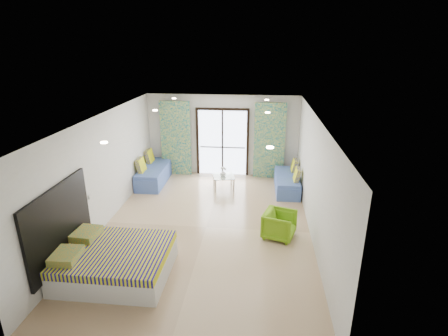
# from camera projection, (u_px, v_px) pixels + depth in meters

# --- Properties ---
(floor) EXTENTS (5.00, 7.50, 0.01)m
(floor) POSITION_uv_depth(u_px,v_px,m) (206.00, 227.00, 8.56)
(floor) COLOR #A38361
(floor) RESTS_ON ground
(ceiling) EXTENTS (5.00, 7.50, 0.01)m
(ceiling) POSITION_uv_depth(u_px,v_px,m) (204.00, 118.00, 7.65)
(ceiling) COLOR silver
(ceiling) RESTS_ON ground
(wall_back) EXTENTS (5.00, 0.01, 2.70)m
(wall_back) POSITION_uv_depth(u_px,v_px,m) (223.00, 136.00, 11.61)
(wall_back) COLOR silver
(wall_back) RESTS_ON ground
(wall_front) EXTENTS (5.00, 0.01, 2.70)m
(wall_front) POSITION_uv_depth(u_px,v_px,m) (161.00, 278.00, 4.60)
(wall_front) COLOR silver
(wall_front) RESTS_ON ground
(wall_left) EXTENTS (0.01, 7.50, 2.70)m
(wall_left) POSITION_uv_depth(u_px,v_px,m) (102.00, 172.00, 8.35)
(wall_left) COLOR silver
(wall_left) RESTS_ON ground
(wall_right) EXTENTS (0.01, 7.50, 2.70)m
(wall_right) POSITION_uv_depth(u_px,v_px,m) (315.00, 180.00, 7.86)
(wall_right) COLOR silver
(wall_right) RESTS_ON ground
(balcony_door) EXTENTS (1.76, 0.08, 2.28)m
(balcony_door) POSITION_uv_depth(u_px,v_px,m) (222.00, 138.00, 11.62)
(balcony_door) COLOR black
(balcony_door) RESTS_ON floor
(balcony_rail) EXTENTS (1.52, 0.03, 0.04)m
(balcony_rail) POSITION_uv_depth(u_px,v_px,m) (223.00, 147.00, 11.73)
(balcony_rail) COLOR #595451
(balcony_rail) RESTS_ON balcony_door
(curtain_left) EXTENTS (1.00, 0.10, 2.50)m
(curtain_left) POSITION_uv_depth(u_px,v_px,m) (176.00, 139.00, 11.63)
(curtain_left) COLOR beige
(curtain_left) RESTS_ON floor
(curtain_right) EXTENTS (1.00, 0.10, 2.50)m
(curtain_right) POSITION_uv_depth(u_px,v_px,m) (269.00, 141.00, 11.33)
(curtain_right) COLOR beige
(curtain_right) RESTS_ON floor
(downlight_a) EXTENTS (0.12, 0.12, 0.02)m
(downlight_a) POSITION_uv_depth(u_px,v_px,m) (104.00, 142.00, 5.92)
(downlight_a) COLOR #FFE0B2
(downlight_a) RESTS_ON ceiling
(downlight_b) EXTENTS (0.12, 0.12, 0.02)m
(downlight_b) POSITION_uv_depth(u_px,v_px,m) (270.00, 147.00, 5.65)
(downlight_b) COLOR #FFE0B2
(downlight_b) RESTS_ON ceiling
(downlight_c) EXTENTS (0.12, 0.12, 0.02)m
(downlight_c) POSITION_uv_depth(u_px,v_px,m) (155.00, 110.00, 8.73)
(downlight_c) COLOR #FFE0B2
(downlight_c) RESTS_ON ceiling
(downlight_d) EXTENTS (0.12, 0.12, 0.02)m
(downlight_d) POSITION_uv_depth(u_px,v_px,m) (268.00, 113.00, 8.46)
(downlight_d) COLOR #FFE0B2
(downlight_d) RESTS_ON ceiling
(downlight_e) EXTENTS (0.12, 0.12, 0.02)m
(downlight_e) POSITION_uv_depth(u_px,v_px,m) (174.00, 98.00, 10.60)
(downlight_e) COLOR #FFE0B2
(downlight_e) RESTS_ON ceiling
(downlight_f) EXTENTS (0.12, 0.12, 0.02)m
(downlight_f) POSITION_uv_depth(u_px,v_px,m) (267.00, 100.00, 10.33)
(downlight_f) COLOR #FFE0B2
(downlight_f) RESTS_ON ceiling
(headboard) EXTENTS (0.06, 2.10, 1.50)m
(headboard) POSITION_uv_depth(u_px,v_px,m) (60.00, 224.00, 6.56)
(headboard) COLOR black
(headboard) RESTS_ON floor
(switch_plate) EXTENTS (0.02, 0.10, 0.10)m
(switch_plate) POSITION_uv_depth(u_px,v_px,m) (90.00, 197.00, 7.74)
(switch_plate) COLOR silver
(switch_plate) RESTS_ON wall_left
(bed) EXTENTS (2.04, 1.66, 0.70)m
(bed) POSITION_uv_depth(u_px,v_px,m) (114.00, 261.00, 6.72)
(bed) COLOR silver
(bed) RESTS_ON floor
(daybed_left) EXTENTS (0.78, 1.95, 0.96)m
(daybed_left) POSITION_uv_depth(u_px,v_px,m) (154.00, 173.00, 11.23)
(daybed_left) COLOR #4560A5
(daybed_left) RESTS_ON floor
(daybed_right) EXTENTS (0.70, 1.75, 0.86)m
(daybed_right) POSITION_uv_depth(u_px,v_px,m) (287.00, 182.00, 10.63)
(daybed_right) COLOR #4560A5
(daybed_right) RESTS_ON floor
(coffee_table) EXTENTS (0.76, 0.76, 0.73)m
(coffee_table) POSITION_uv_depth(u_px,v_px,m) (224.00, 177.00, 10.71)
(coffee_table) COLOR silver
(coffee_table) RESTS_ON floor
(vase) EXTENTS (0.18, 0.19, 0.18)m
(vase) POSITION_uv_depth(u_px,v_px,m) (223.00, 173.00, 10.66)
(vase) COLOR white
(vase) RESTS_ON coffee_table
(armchair) EXTENTS (0.81, 0.84, 0.70)m
(armchair) POSITION_uv_depth(u_px,v_px,m) (279.00, 223.00, 8.02)
(armchair) COLOR #6FAA16
(armchair) RESTS_ON floor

